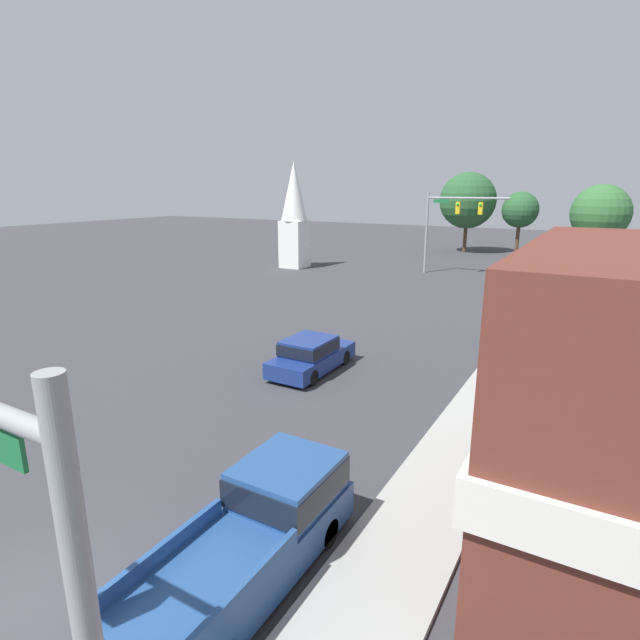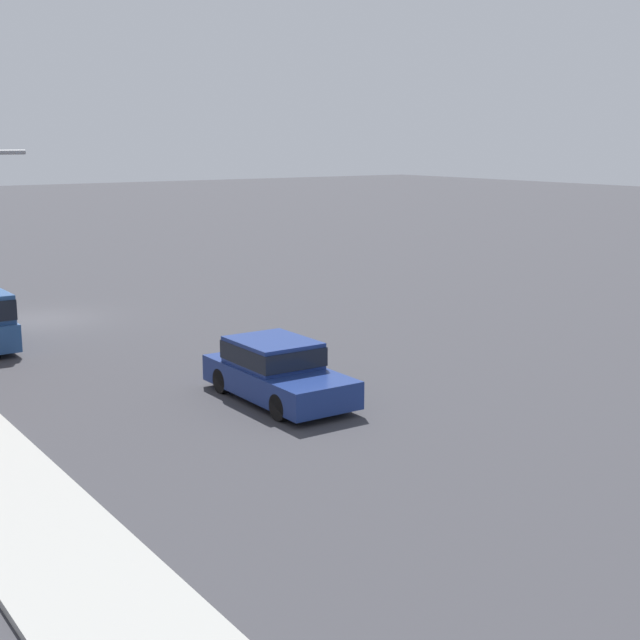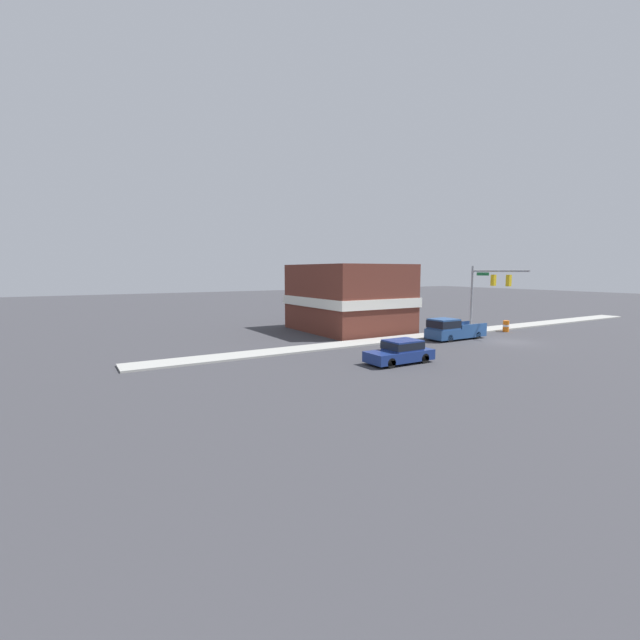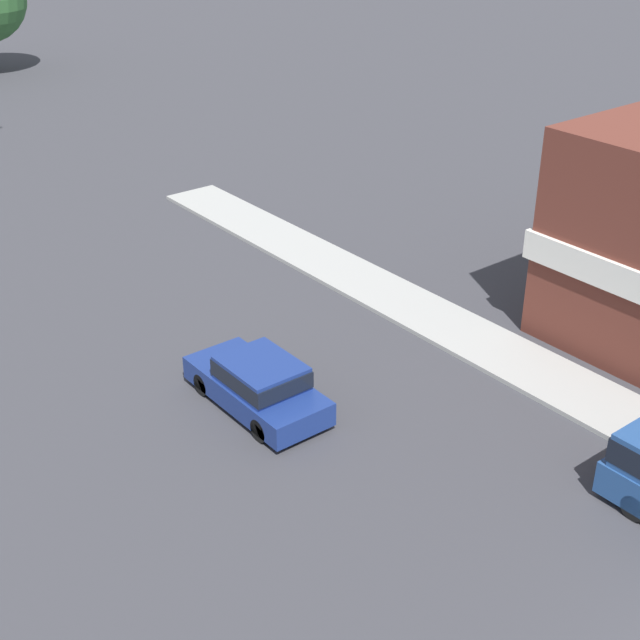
# 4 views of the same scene
# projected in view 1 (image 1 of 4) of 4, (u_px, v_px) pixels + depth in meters

# --- Properties ---
(ground_plane) EXTENTS (200.00, 200.00, 0.00)m
(ground_plane) POSITION_uv_depth(u_px,v_px,m) (23.00, 609.00, 9.55)
(ground_plane) COLOR #38383D
(far_signal_assembly) EXTENTS (7.25, 0.49, 7.41)m
(far_signal_assembly) POSITION_uv_depth(u_px,v_px,m) (451.00, 216.00, 44.92)
(far_signal_assembly) COLOR gray
(far_signal_assembly) RESTS_ON ground
(car_lead) EXTENTS (1.95, 4.63, 1.54)m
(car_lead) POSITION_uv_depth(u_px,v_px,m) (311.00, 354.00, 21.68)
(car_lead) COLOR black
(car_lead) RESTS_ON ground
(pickup_truck_parked) EXTENTS (2.05, 5.77, 1.92)m
(pickup_truck_parked) POSITION_uv_depth(u_px,v_px,m) (262.00, 526.00, 10.44)
(pickup_truck_parked) COLOR black
(pickup_truck_parked) RESTS_ON ground
(church_steeple) EXTENTS (2.59, 2.59, 10.29)m
(church_steeple) POSITION_uv_depth(u_px,v_px,m) (294.00, 213.00, 49.08)
(church_steeple) COLOR white
(church_steeple) RESTS_ON ground
(backdrop_tree_left_far) EXTENTS (6.74, 6.74, 9.65)m
(backdrop_tree_left_far) POSITION_uv_depth(u_px,v_px,m) (468.00, 201.00, 60.67)
(backdrop_tree_left_far) COLOR #4C3823
(backdrop_tree_left_far) RESTS_ON ground
(backdrop_tree_left_mid) EXTENTS (4.16, 4.16, 7.37)m
(backdrop_tree_left_mid) POSITION_uv_depth(u_px,v_px,m) (520.00, 210.00, 58.16)
(backdrop_tree_left_mid) COLOR #4C3823
(backdrop_tree_left_mid) RESTS_ON ground
(backdrop_tree_center) EXTENTS (6.15, 6.15, 8.17)m
(backdrop_tree_center) POSITION_uv_depth(u_px,v_px,m) (601.00, 213.00, 54.44)
(backdrop_tree_center) COLOR #4C3823
(backdrop_tree_center) RESTS_ON ground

